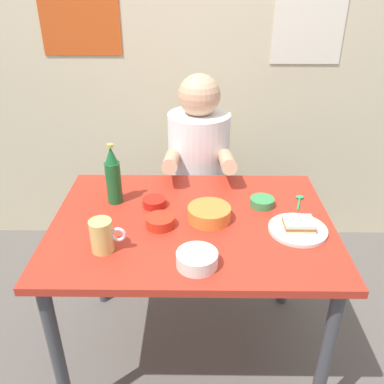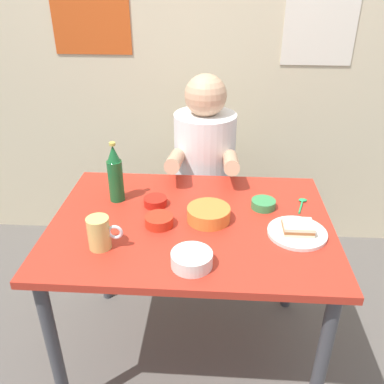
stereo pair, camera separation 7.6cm
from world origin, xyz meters
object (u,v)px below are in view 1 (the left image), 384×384
at_px(person_seated, 199,152).
at_px(plate_orange, 298,230).
at_px(stool, 198,218).
at_px(beer_mug, 102,236).
at_px(sandwich, 299,224).
at_px(dining_table, 192,240).
at_px(beer_bottle, 113,177).
at_px(sauce_bowl_chili, 160,221).

relative_size(person_seated, plate_orange, 3.27).
relative_size(stool, beer_mug, 3.57).
xyz_separation_m(person_seated, beer_mug, (-0.34, -0.81, 0.03)).
height_order(sandwich, beer_mug, beer_mug).
xyz_separation_m(stool, sandwich, (0.37, -0.70, 0.42)).
height_order(stool, person_seated, person_seated).
bearing_deg(dining_table, beer_bottle, 156.02).
distance_m(person_seated, beer_mug, 0.88).
bearing_deg(beer_mug, person_seated, 67.50).
height_order(beer_mug, beer_bottle, beer_bottle).
relative_size(dining_table, person_seated, 1.53).
bearing_deg(stool, dining_table, -92.69).
bearing_deg(plate_orange, beer_bottle, 163.40).
distance_m(dining_table, person_seated, 0.63).
bearing_deg(person_seated, dining_table, -92.74).
height_order(dining_table, person_seated, person_seated).
distance_m(sandwich, beer_bottle, 0.76).
height_order(beer_mug, sauce_bowl_chili, beer_mug).
bearing_deg(beer_mug, stool, 67.78).
distance_m(sandwich, beer_mug, 0.72).
bearing_deg(sandwich, beer_bottle, 163.40).
relative_size(person_seated, sauce_bowl_chili, 6.54).
height_order(person_seated, beer_bottle, person_seated).
distance_m(dining_table, sandwich, 0.43).
height_order(person_seated, sauce_bowl_chili, person_seated).
relative_size(dining_table, sandwich, 10.00).
distance_m(sandwich, sauce_bowl_chili, 0.52).
bearing_deg(plate_orange, stool, 117.88).
bearing_deg(plate_orange, beer_mug, -170.04).
bearing_deg(beer_mug, sandwich, 9.96).
distance_m(dining_table, plate_orange, 0.42).
xyz_separation_m(plate_orange, sauce_bowl_chili, (-0.52, 0.03, 0.02)).
bearing_deg(sauce_bowl_chili, beer_mug, -140.56).
bearing_deg(beer_bottle, sauce_bowl_chili, -42.33).
height_order(dining_table, sauce_bowl_chili, sauce_bowl_chili).
bearing_deg(dining_table, plate_orange, -10.11).
xyz_separation_m(plate_orange, beer_bottle, (-0.73, 0.22, 0.11)).
bearing_deg(beer_bottle, sandwich, -16.60).
height_order(dining_table, beer_bottle, beer_bottle).
height_order(plate_orange, beer_bottle, beer_bottle).
bearing_deg(sandwich, beer_mug, -170.04).
distance_m(beer_mug, sauce_bowl_chili, 0.25).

